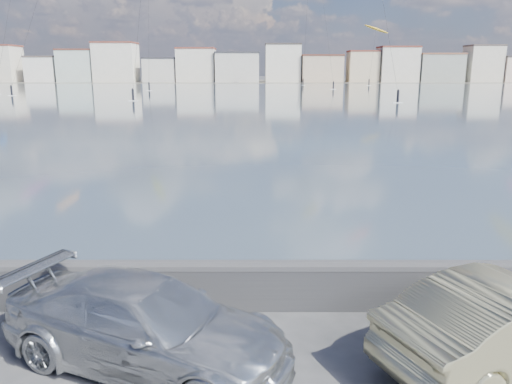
% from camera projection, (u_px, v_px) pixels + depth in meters
% --- Properties ---
extents(bay_water, '(500.00, 177.00, 0.00)m').
position_uv_depth(bay_water, '(251.00, 95.00, 96.68)').
color(bay_water, '#353F4E').
rests_on(bay_water, ground).
extents(far_shore_strip, '(500.00, 60.00, 0.00)m').
position_uv_depth(far_shore_strip, '(254.00, 81.00, 202.01)').
color(far_shore_strip, '#4C473D').
rests_on(far_shore_strip, ground).
extents(seawall, '(400.00, 0.36, 1.08)m').
position_uv_depth(seawall, '(208.00, 283.00, 10.34)').
color(seawall, '#28282B').
rests_on(seawall, ground).
extents(far_buildings, '(240.79, 13.26, 14.60)m').
position_uv_depth(far_buildings, '(257.00, 66.00, 186.97)').
color(far_buildings, beige).
rests_on(far_buildings, ground).
extents(car_silver, '(5.50, 3.89, 1.48)m').
position_uv_depth(car_silver, '(146.00, 324.00, 8.34)').
color(car_silver, '#B8BCBF').
rests_on(car_silver, ground).
extents(kitesurfer_14, '(7.63, 7.62, 18.33)m').
position_uv_depth(kitesurfer_14, '(376.00, 30.00, 151.77)').
color(kitesurfer_14, '#BF8C19').
rests_on(kitesurfer_14, ground).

